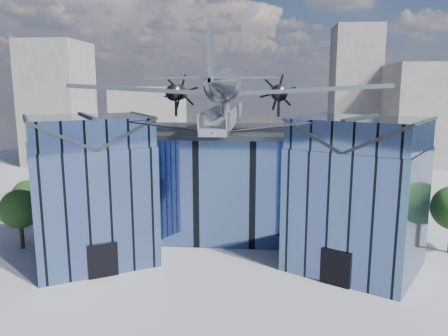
{
  "coord_description": "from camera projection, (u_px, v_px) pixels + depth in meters",
  "views": [
    {
      "loc": [
        3.0,
        -34.17,
        13.97
      ],
      "look_at": [
        0.0,
        2.0,
        7.2
      ],
      "focal_mm": 35.0,
      "sensor_mm": 36.0,
      "label": 1
    }
  ],
  "objects": [
    {
      "name": "tree_plaza_w",
      "position": [
        20.0,
        209.0,
        37.68
      ],
      "size": [
        4.35,
        4.35,
        5.27
      ],
      "rotation": [
        0.0,
        0.0,
        -0.37
      ],
      "color": "#302013",
      "rests_on": "ground"
    },
    {
      "name": "bg_towers",
      "position": [
        252.0,
        108.0,
        83.79
      ],
      "size": [
        77.0,
        24.5,
        26.0
      ],
      "color": "slate",
      "rests_on": "ground"
    },
    {
      "name": "tree_side_w",
      "position": [
        27.0,
        195.0,
        44.41
      ],
      "size": [
        3.39,
        3.39,
        4.61
      ],
      "rotation": [
        0.0,
        0.0,
        -0.17
      ],
      "color": "#302013",
      "rests_on": "ground"
    },
    {
      "name": "museum",
      "position": [
        227.0,
        178.0,
        40.96
      ],
      "size": [
        32.88,
        24.5,
        17.6
      ],
      "color": "#496094",
      "rests_on": "ground"
    },
    {
      "name": "ground_plane",
      "position": [
        222.0,
        257.0,
        36.28
      ],
      "size": [
        120.0,
        120.0,
        0.0
      ],
      "primitive_type": "plane",
      "color": "gray"
    }
  ]
}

